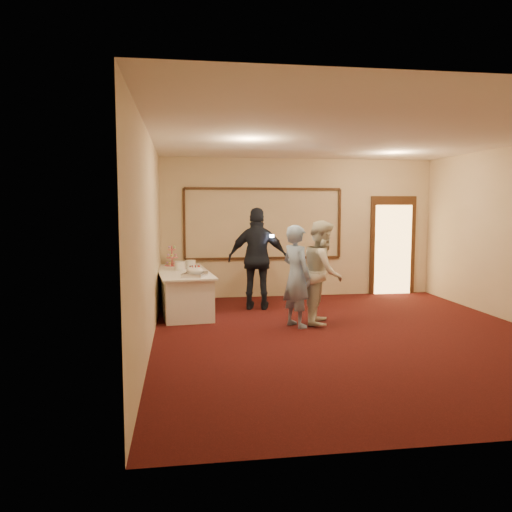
{
  "coord_description": "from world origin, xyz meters",
  "views": [
    {
      "loc": [
        -2.56,
        -7.17,
        1.97
      ],
      "look_at": [
        -1.34,
        0.98,
        1.15
      ],
      "focal_mm": 35.0,
      "sensor_mm": 36.0,
      "label": 1
    }
  ],
  "objects_px": {
    "pavlova_tray": "(195,272)",
    "man": "(296,276)",
    "buffet_table": "(183,291)",
    "plate_stack_a": "(180,266)",
    "tart": "(196,272)",
    "guest": "(258,259)",
    "cupcake_stand": "(172,258)",
    "plate_stack_b": "(190,264)",
    "woman": "(323,272)"
  },
  "relations": [
    {
      "from": "pavlova_tray",
      "to": "man",
      "type": "xyz_separation_m",
      "value": [
        1.63,
        -0.66,
        -0.01
      ]
    },
    {
      "from": "buffet_table",
      "to": "man",
      "type": "xyz_separation_m",
      "value": [
        1.83,
        -1.49,
        0.45
      ]
    },
    {
      "from": "man",
      "to": "plate_stack_a",
      "type": "bearing_deg",
      "value": 24.1
    },
    {
      "from": "tart",
      "to": "guest",
      "type": "height_order",
      "value": "guest"
    },
    {
      "from": "cupcake_stand",
      "to": "guest",
      "type": "xyz_separation_m",
      "value": [
        1.64,
        -0.84,
        0.05
      ]
    },
    {
      "from": "cupcake_stand",
      "to": "man",
      "type": "distance_m",
      "value": 3.11
    },
    {
      "from": "plate_stack_b",
      "to": "man",
      "type": "relative_size",
      "value": 0.12
    },
    {
      "from": "guest",
      "to": "plate_stack_b",
      "type": "bearing_deg",
      "value": 0.99
    },
    {
      "from": "pavlova_tray",
      "to": "plate_stack_b",
      "type": "distance_m",
      "value": 1.1
    },
    {
      "from": "pavlova_tray",
      "to": "guest",
      "type": "xyz_separation_m",
      "value": [
        1.22,
        0.83,
        0.13
      ]
    },
    {
      "from": "pavlova_tray",
      "to": "tart",
      "type": "xyz_separation_m",
      "value": [
        0.04,
        0.44,
        -0.05
      ]
    },
    {
      "from": "plate_stack_b",
      "to": "woman",
      "type": "xyz_separation_m",
      "value": [
        2.18,
        -1.58,
        0.01
      ]
    },
    {
      "from": "plate_stack_a",
      "to": "tart",
      "type": "xyz_separation_m",
      "value": [
        0.29,
        -0.47,
        -0.06
      ]
    },
    {
      "from": "cupcake_stand",
      "to": "guest",
      "type": "bearing_deg",
      "value": -27.21
    },
    {
      "from": "plate_stack_a",
      "to": "tart",
      "type": "relative_size",
      "value": 0.8
    },
    {
      "from": "plate_stack_a",
      "to": "guest",
      "type": "distance_m",
      "value": 1.48
    },
    {
      "from": "pavlova_tray",
      "to": "guest",
      "type": "height_order",
      "value": "guest"
    },
    {
      "from": "man",
      "to": "tart",
      "type": "bearing_deg",
      "value": 29.28
    },
    {
      "from": "plate_stack_b",
      "to": "woman",
      "type": "bearing_deg",
      "value": -35.92
    },
    {
      "from": "plate_stack_a",
      "to": "plate_stack_b",
      "type": "relative_size",
      "value": 1.03
    },
    {
      "from": "tart",
      "to": "woman",
      "type": "bearing_deg",
      "value": -23.93
    },
    {
      "from": "cupcake_stand",
      "to": "tart",
      "type": "bearing_deg",
      "value": -69.72
    },
    {
      "from": "plate_stack_a",
      "to": "man",
      "type": "relative_size",
      "value": 0.12
    },
    {
      "from": "plate_stack_b",
      "to": "man",
      "type": "bearing_deg",
      "value": -46.17
    },
    {
      "from": "buffet_table",
      "to": "plate_stack_b",
      "type": "height_order",
      "value": "plate_stack_b"
    },
    {
      "from": "pavlova_tray",
      "to": "plate_stack_a",
      "type": "distance_m",
      "value": 0.95
    },
    {
      "from": "plate_stack_a",
      "to": "woman",
      "type": "height_order",
      "value": "woman"
    },
    {
      "from": "buffet_table",
      "to": "guest",
      "type": "distance_m",
      "value": 1.54
    },
    {
      "from": "guest",
      "to": "cupcake_stand",
      "type": "bearing_deg",
      "value": -14.49
    },
    {
      "from": "pavlova_tray",
      "to": "cupcake_stand",
      "type": "relative_size",
      "value": 1.24
    },
    {
      "from": "tart",
      "to": "woman",
      "type": "xyz_separation_m",
      "value": [
        2.09,
        -0.93,
        0.07
      ]
    },
    {
      "from": "buffet_table",
      "to": "pavlova_tray",
      "type": "xyz_separation_m",
      "value": [
        0.2,
        -0.83,
        0.46
      ]
    },
    {
      "from": "cupcake_stand",
      "to": "tart",
      "type": "distance_m",
      "value": 1.32
    },
    {
      "from": "man",
      "to": "buffet_table",
      "type": "bearing_deg",
      "value": 24.84
    },
    {
      "from": "pavlova_tray",
      "to": "cupcake_stand",
      "type": "xyz_separation_m",
      "value": [
        -0.41,
        1.67,
        0.08
      ]
    },
    {
      "from": "cupcake_stand",
      "to": "plate_stack_b",
      "type": "xyz_separation_m",
      "value": [
        0.36,
        -0.58,
        -0.07
      ]
    },
    {
      "from": "pavlova_tray",
      "to": "man",
      "type": "relative_size",
      "value": 0.33
    },
    {
      "from": "pavlova_tray",
      "to": "cupcake_stand",
      "type": "bearing_deg",
      "value": 103.88
    },
    {
      "from": "man",
      "to": "guest",
      "type": "bearing_deg",
      "value": -10.69
    },
    {
      "from": "cupcake_stand",
      "to": "guest",
      "type": "relative_size",
      "value": 0.23
    },
    {
      "from": "man",
      "to": "guest",
      "type": "xyz_separation_m",
      "value": [
        -0.41,
        1.49,
        0.14
      ]
    },
    {
      "from": "man",
      "to": "woman",
      "type": "distance_m",
      "value": 0.53
    },
    {
      "from": "pavlova_tray",
      "to": "man",
      "type": "bearing_deg",
      "value": -21.97
    },
    {
      "from": "buffet_table",
      "to": "plate_stack_a",
      "type": "distance_m",
      "value": 0.48
    },
    {
      "from": "tart",
      "to": "man",
      "type": "distance_m",
      "value": 1.94
    },
    {
      "from": "cupcake_stand",
      "to": "tart",
      "type": "height_order",
      "value": "cupcake_stand"
    },
    {
      "from": "cupcake_stand",
      "to": "plate_stack_a",
      "type": "height_order",
      "value": "cupcake_stand"
    },
    {
      "from": "buffet_table",
      "to": "woman",
      "type": "distance_m",
      "value": 2.71
    },
    {
      "from": "buffet_table",
      "to": "plate_stack_a",
      "type": "bearing_deg",
      "value": 122.57
    },
    {
      "from": "pavlova_tray",
      "to": "guest",
      "type": "bearing_deg",
      "value": 34.19
    }
  ]
}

